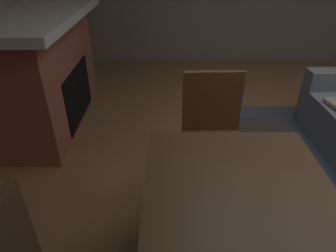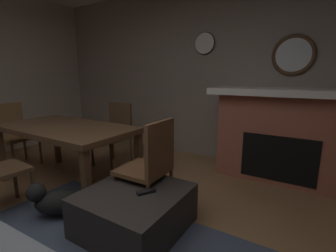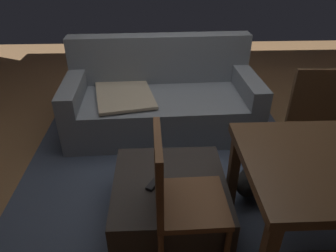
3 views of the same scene
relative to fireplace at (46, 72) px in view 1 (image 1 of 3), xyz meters
name	(u,v)px [view 1 (image 1 of 3)]	position (x,y,z in m)	size (l,w,h in m)	color
area_rug	(318,179)	(0.93, 2.49, -0.59)	(2.60, 2.00, 0.01)	#3D475B
fireplace	(46,72)	(0.00, 0.00, 0.00)	(1.78, 0.76, 1.18)	#9E5642
ottoman_coffee_table	(243,162)	(0.93, 1.84, -0.41)	(0.81, 0.84, 0.36)	#2D2826
tv_remote	(241,135)	(0.82, 1.82, -0.22)	(0.05, 0.16, 0.02)	black
dining_chair_west	(212,128)	(0.96, 1.56, -0.07)	(0.45, 0.45, 0.93)	brown
small_dog	(312,237)	(1.66, 2.10, -0.41)	(0.47, 0.47, 0.32)	black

